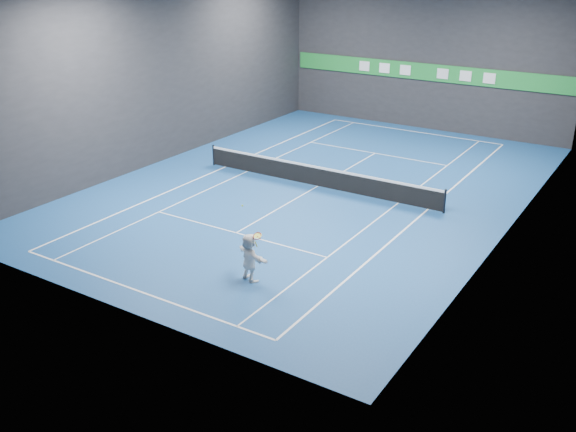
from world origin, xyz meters
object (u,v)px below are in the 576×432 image
Objects in this scene: tennis_ball at (242,206)px; tennis_net at (317,176)px; player at (250,257)px; tennis_racket at (257,237)px.

tennis_ball is 0.01× the size of tennis_net.
player is 9.69m from tennis_net.
tennis_net is 22.16× the size of tennis_racket.
player is 0.85m from tennis_racket.
player is at bearing -29.20° from tennis_ball.
tennis_racket is (0.70, -0.18, -0.89)m from tennis_ball.
tennis_net is at bearing -51.60° from player.
tennis_racket is at bearing -71.87° from tennis_net.
tennis_racket is (0.29, 0.05, 0.79)m from player.
tennis_racket reaches higher than tennis_net.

